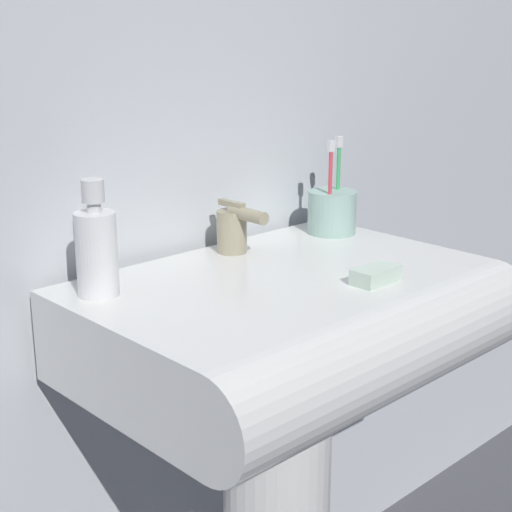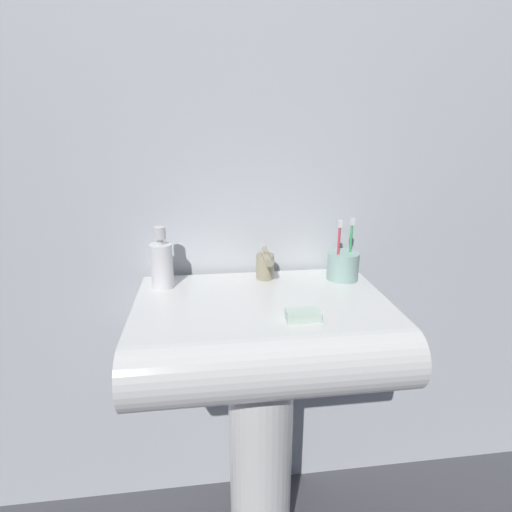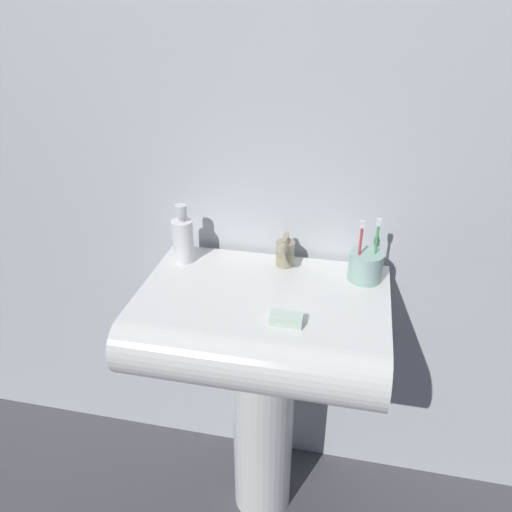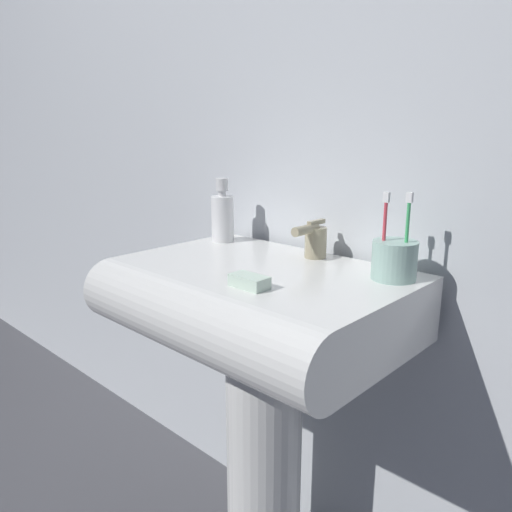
# 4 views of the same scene
# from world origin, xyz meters

# --- Properties ---
(wall_back) EXTENTS (5.00, 0.05, 2.40)m
(wall_back) POSITION_xyz_m (0.00, 0.24, 1.20)
(wall_back) COLOR silver
(wall_back) RESTS_ON ground
(sink_basin) EXTENTS (0.64, 0.46, 0.14)m
(sink_basin) POSITION_xyz_m (0.00, -0.05, 0.75)
(sink_basin) COLOR white
(sink_basin) RESTS_ON sink_pedestal
(faucet) EXTENTS (0.05, 0.11, 0.09)m
(faucet) POSITION_xyz_m (0.03, 0.14, 0.87)
(faucet) COLOR tan
(faucet) RESTS_ON sink_basin
(toothbrush_cup) EXTENTS (0.09, 0.09, 0.18)m
(toothbrush_cup) POSITION_xyz_m (0.25, 0.11, 0.87)
(toothbrush_cup) COLOR #99BFB2
(toothbrush_cup) RESTS_ON sink_basin
(soap_bottle) EXTENTS (0.06, 0.06, 0.17)m
(soap_bottle) POSITION_xyz_m (-0.26, 0.11, 0.89)
(soap_bottle) COLOR white
(soap_bottle) RESTS_ON sink_basin
(bar_soap) EXTENTS (0.08, 0.04, 0.02)m
(bar_soap) POSITION_xyz_m (0.08, -0.13, 0.84)
(bar_soap) COLOR silver
(bar_soap) RESTS_ON sink_basin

